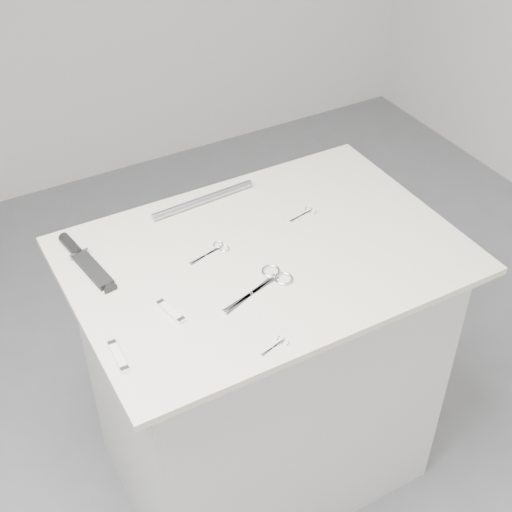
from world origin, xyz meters
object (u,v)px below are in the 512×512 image
metal_rail (203,200)px  sheathed_knife (83,259)px  embroidery_scissors_a (214,250)px  embroidery_scissors_b (305,213)px  tiny_scissors (277,345)px  large_shears (268,282)px  pocket_knife_b (171,311)px  pocket_knife_a (118,356)px  plinth (264,374)px

metal_rail → sheathed_knife: bearing=-167.5°
embroidery_scissors_a → embroidery_scissors_b: size_ratio=1.31×
tiny_scissors → embroidery_scissors_b: bearing=36.7°
large_shears → metal_rail: metal_rail is taller
pocket_knife_b → metal_rail: 0.45m
embroidery_scissors_a → pocket_knife_b: (-0.19, -0.16, 0.00)m
large_shears → pocket_knife_a: 0.41m
sheathed_knife → pocket_knife_b: bearing=-165.9°
pocket_knife_a → large_shears: bearing=-79.9°
embroidery_scissors_a → sheathed_knife: size_ratio=0.48×
embroidery_scissors_b → pocket_knife_a: pocket_knife_a is taller
large_shears → pocket_knife_a: bearing=170.5°
plinth → sheathed_knife: (-0.42, 0.19, 0.48)m
pocket_knife_b → tiny_scissors: bearing=-154.6°
large_shears → embroidery_scissors_a: (-0.06, 0.17, -0.00)m
large_shears → embroidery_scissors_a: size_ratio=1.75×
sheathed_knife → large_shears: bearing=-137.3°
large_shears → embroidery_scissors_b: large_shears is taller
large_shears → metal_rail: bearing=71.0°
pocket_knife_a → pocket_knife_b: 0.17m
large_shears → sheathed_knife: 0.47m
pocket_knife_b → large_shears: bearing=-106.6°
embroidery_scissors_a → embroidery_scissors_b: 0.29m
pocket_knife_a → pocket_knife_b: bearing=-62.7°
embroidery_scissors_b → metal_rail: (-0.22, 0.18, 0.01)m
pocket_knife_b → embroidery_scissors_a: bearing=-63.7°
large_shears → embroidery_scissors_b: size_ratio=2.29×
plinth → metal_rail: 0.56m
tiny_scissors → large_shears: bearing=51.6°
large_shears → embroidery_scissors_b: 0.31m
metal_rail → embroidery_scissors_b: bearing=-39.6°
sheathed_knife → metal_rail: size_ratio=0.79×
plinth → pocket_knife_b: size_ratio=9.75×
pocket_knife_a → pocket_knife_b: (0.16, 0.07, -0.00)m
sheathed_knife → metal_rail: 0.39m
large_shears → sheathed_knife: bearing=123.4°
embroidery_scissors_a → sheathed_knife: 0.33m
plinth → sheathed_knife: bearing=155.2°
pocket_knife_a → embroidery_scissors_a: bearing=-54.4°
pocket_knife_b → pocket_knife_a: bearing=102.2°
plinth → large_shears: 0.49m
large_shears → embroidery_scissors_a: large_shears is taller
tiny_scissors → pocket_knife_a: 0.35m
sheathed_knife → pocket_knife_b: sheathed_knife is taller
tiny_scissors → metal_rail: (0.10, 0.58, 0.01)m
embroidery_scissors_a → metal_rail: 0.22m
plinth → embroidery_scissors_a: bearing=148.1°
embroidery_scissors_b → pocket_knife_b: 0.52m
plinth → embroidery_scissors_b: bearing=27.7°
plinth → large_shears: bearing=-116.7°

